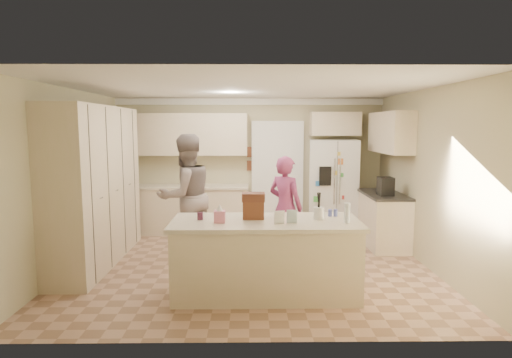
{
  "coord_description": "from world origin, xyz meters",
  "views": [
    {
      "loc": [
        0.02,
        -6.17,
        2.06
      ],
      "look_at": [
        0.1,
        0.35,
        1.25
      ],
      "focal_mm": 30.0,
      "sensor_mm": 36.0,
      "label": 1
    }
  ],
  "objects_px": {
    "refrigerator": "(333,187)",
    "utensil_crock": "(319,213)",
    "coffee_maker": "(386,186)",
    "teen_boy": "(186,196)",
    "tissue_box": "(220,217)",
    "dollhouse_body": "(253,210)",
    "island_base": "(266,259)",
    "teen_girl": "(285,207)"
  },
  "relations": [
    {
      "from": "coffee_maker",
      "to": "teen_girl",
      "type": "height_order",
      "value": "teen_girl"
    },
    {
      "from": "refrigerator",
      "to": "utensil_crock",
      "type": "distance_m",
      "value": 3.09
    },
    {
      "from": "tissue_box",
      "to": "dollhouse_body",
      "type": "bearing_deg",
      "value": 26.57
    },
    {
      "from": "coffee_maker",
      "to": "teen_boy",
      "type": "distance_m",
      "value": 3.27
    },
    {
      "from": "coffee_maker",
      "to": "utensil_crock",
      "type": "bearing_deg",
      "value": -127.12
    },
    {
      "from": "tissue_box",
      "to": "teen_girl",
      "type": "xyz_separation_m",
      "value": [
        0.91,
        1.6,
        -0.19
      ]
    },
    {
      "from": "tissue_box",
      "to": "teen_girl",
      "type": "bearing_deg",
      "value": 60.42
    },
    {
      "from": "utensil_crock",
      "to": "teen_girl",
      "type": "relative_size",
      "value": 0.09
    },
    {
      "from": "utensil_crock",
      "to": "dollhouse_body",
      "type": "xyz_separation_m",
      "value": [
        -0.8,
        0.05,
        0.04
      ]
    },
    {
      "from": "teen_boy",
      "to": "island_base",
      "type": "bearing_deg",
      "value": 90.25
    },
    {
      "from": "refrigerator",
      "to": "island_base",
      "type": "distance_m",
      "value": 3.38
    },
    {
      "from": "island_base",
      "to": "teen_boy",
      "type": "height_order",
      "value": "teen_boy"
    },
    {
      "from": "utensil_crock",
      "to": "teen_girl",
      "type": "bearing_deg",
      "value": 101.26
    },
    {
      "from": "utensil_crock",
      "to": "teen_boy",
      "type": "relative_size",
      "value": 0.08
    },
    {
      "from": "teen_boy",
      "to": "tissue_box",
      "type": "bearing_deg",
      "value": 73.79
    },
    {
      "from": "tissue_box",
      "to": "dollhouse_body",
      "type": "xyz_separation_m",
      "value": [
        0.4,
        0.2,
        0.04
      ]
    },
    {
      "from": "dollhouse_body",
      "to": "teen_boy",
      "type": "height_order",
      "value": "teen_boy"
    },
    {
      "from": "island_base",
      "to": "utensil_crock",
      "type": "height_order",
      "value": "utensil_crock"
    },
    {
      "from": "tissue_box",
      "to": "coffee_maker",
      "type": "bearing_deg",
      "value": 37.57
    },
    {
      "from": "refrigerator",
      "to": "dollhouse_body",
      "type": "height_order",
      "value": "refrigerator"
    },
    {
      "from": "utensil_crock",
      "to": "tissue_box",
      "type": "distance_m",
      "value": 1.21
    },
    {
      "from": "tissue_box",
      "to": "dollhouse_body",
      "type": "distance_m",
      "value": 0.45
    },
    {
      "from": "dollhouse_body",
      "to": "refrigerator",
      "type": "bearing_deg",
      "value": 62.18
    },
    {
      "from": "refrigerator",
      "to": "tissue_box",
      "type": "bearing_deg",
      "value": -115.09
    },
    {
      "from": "refrigerator",
      "to": "dollhouse_body",
      "type": "distance_m",
      "value": 3.33
    },
    {
      "from": "coffee_maker",
      "to": "teen_boy",
      "type": "xyz_separation_m",
      "value": [
        -3.24,
        -0.38,
        -0.1
      ]
    },
    {
      "from": "utensil_crock",
      "to": "dollhouse_body",
      "type": "bearing_deg",
      "value": 176.42
    },
    {
      "from": "coffee_maker",
      "to": "teen_boy",
      "type": "relative_size",
      "value": 0.15
    },
    {
      "from": "utensil_crock",
      "to": "tissue_box",
      "type": "bearing_deg",
      "value": -172.87
    },
    {
      "from": "teen_boy",
      "to": "teen_girl",
      "type": "xyz_separation_m",
      "value": [
        1.55,
        -0.02,
        -0.17
      ]
    },
    {
      "from": "tissue_box",
      "to": "teen_boy",
      "type": "relative_size",
      "value": 0.07
    },
    {
      "from": "coffee_maker",
      "to": "dollhouse_body",
      "type": "height_order",
      "value": "coffee_maker"
    },
    {
      "from": "refrigerator",
      "to": "tissue_box",
      "type": "distance_m",
      "value": 3.7
    },
    {
      "from": "island_base",
      "to": "teen_boy",
      "type": "bearing_deg",
      "value": 128.13
    },
    {
      "from": "tissue_box",
      "to": "teen_boy",
      "type": "distance_m",
      "value": 1.74
    },
    {
      "from": "utensil_crock",
      "to": "teen_boy",
      "type": "height_order",
      "value": "teen_boy"
    },
    {
      "from": "island_base",
      "to": "tissue_box",
      "type": "height_order",
      "value": "tissue_box"
    },
    {
      "from": "dollhouse_body",
      "to": "coffee_maker",
      "type": "bearing_deg",
      "value": 39.29
    },
    {
      "from": "tissue_box",
      "to": "refrigerator",
      "type": "bearing_deg",
      "value": 58.14
    },
    {
      "from": "dollhouse_body",
      "to": "tissue_box",
      "type": "bearing_deg",
      "value": -153.43
    },
    {
      "from": "dollhouse_body",
      "to": "teen_boy",
      "type": "distance_m",
      "value": 1.76
    },
    {
      "from": "refrigerator",
      "to": "island_base",
      "type": "xyz_separation_m",
      "value": [
        -1.4,
        -3.04,
        -0.46
      ]
    }
  ]
}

